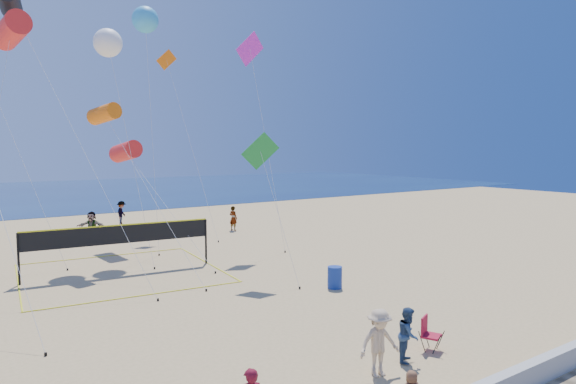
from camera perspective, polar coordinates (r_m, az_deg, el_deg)
ocean at (r=72.28m, az=-28.61°, el=-0.29°), size 140.00×50.00×0.03m
bystander_a at (r=15.06m, az=13.23°, el=-15.15°), size 0.93×0.89×1.52m
bystander_b at (r=14.00m, az=10.10°, el=-16.14°), size 1.25×0.88×1.76m
far_person_1 at (r=34.40m, az=-20.97°, el=-3.61°), size 1.75×1.54×1.91m
far_person_2 at (r=36.69m, az=-6.10°, el=-2.93°), size 0.63×0.75×1.74m
far_person_4 at (r=41.02m, az=-18.01°, el=-2.24°), size 1.23×1.36×1.83m
camp_chair at (r=16.02m, az=15.31°, el=-14.71°), size 0.69×0.79×1.10m
trash_barrel at (r=21.94m, az=5.22°, el=-9.42°), size 0.81×0.81×0.91m
volleyball_net at (r=25.35m, az=-18.17°, el=-5.10°), size 9.41×9.28×2.32m
kite_0 at (r=26.68m, az=-28.40°, el=15.49°), size 3.46×9.22×11.76m
kite_1 at (r=27.35m, az=-28.56°, el=18.13°), size 4.46×8.89×13.03m
kite_2 at (r=27.56m, az=-19.74°, el=8.16°), size 2.53×8.79×8.12m
kite_4 at (r=23.02m, az=-2.94°, el=3.99°), size 1.57×3.14×6.60m
kite_5 at (r=31.23m, az=-4.10°, el=14.78°), size 2.09×3.34×12.73m
kite_6 at (r=30.48m, az=-19.38°, el=15.35°), size 2.01×6.05×12.30m
kite_7 at (r=32.26m, az=-15.58°, el=17.95°), size 1.93×3.90×14.00m
kite_9 at (r=36.84m, az=-12.94°, el=12.74°), size 1.60×6.03×12.64m
kite_10 at (r=31.49m, az=-17.59°, el=4.30°), size 2.08×10.05×6.34m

